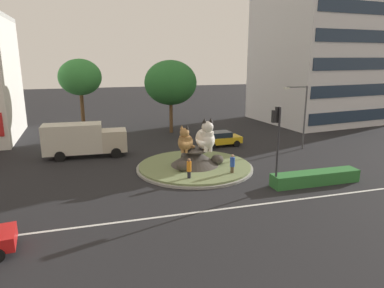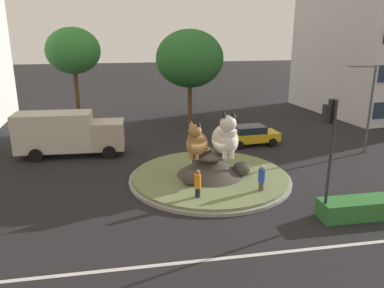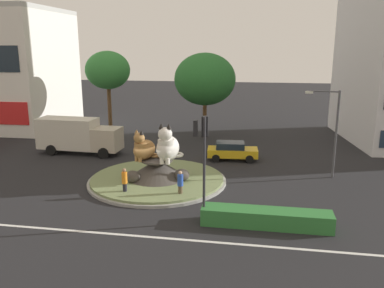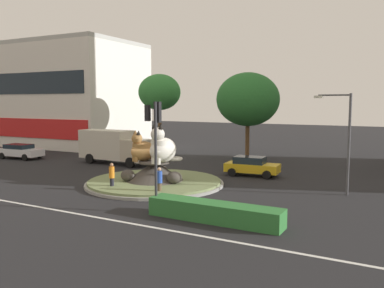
% 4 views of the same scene
% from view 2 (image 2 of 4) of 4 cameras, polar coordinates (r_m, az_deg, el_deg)
% --- Properties ---
extents(ground_plane, '(160.00, 160.00, 0.00)m').
position_cam_2_polar(ground_plane, '(22.70, 2.65, -5.30)').
color(ground_plane, black).
extents(lane_centreline, '(112.00, 0.20, 0.01)m').
position_cam_2_polar(lane_centreline, '(15.92, 9.27, -15.91)').
color(lane_centreline, silver).
rests_on(lane_centreline, ground).
extents(roundabout_island, '(9.42, 9.42, 1.62)m').
position_cam_2_polar(roundabout_island, '(22.51, 2.69, -4.10)').
color(roundabout_island, gray).
rests_on(roundabout_island, ground).
extents(cat_statue_tabby, '(1.91, 2.15, 2.13)m').
position_cam_2_polar(cat_statue_tabby, '(21.52, 0.68, 0.21)').
color(cat_statue_tabby, '#9E703D').
rests_on(cat_statue_tabby, roundabout_island).
extents(cat_statue_white, '(1.75, 2.68, 2.65)m').
position_cam_2_polar(cat_statue_white, '(21.79, 5.00, 0.88)').
color(cat_statue_white, silver).
rests_on(cat_statue_white, roundabout_island).
extents(traffic_light_mast, '(0.71, 0.56, 5.65)m').
position_cam_2_polar(traffic_light_mast, '(17.67, 19.77, 1.27)').
color(traffic_light_mast, '#2D2D33').
rests_on(traffic_light_mast, ground).
extents(broadleaf_tree_behind_island, '(6.05, 6.05, 8.47)m').
position_cam_2_polar(broadleaf_tree_behind_island, '(35.20, -0.34, 12.52)').
color(broadleaf_tree_behind_island, brown).
rests_on(broadleaf_tree_behind_island, ground).
extents(second_tree_near_tower, '(4.53, 4.53, 8.63)m').
position_cam_2_polar(second_tree_near_tower, '(34.61, -17.20, 13.00)').
color(second_tree_near_tower, brown).
rests_on(second_tree_near_tower, ground).
extents(streetlight_arm, '(2.28, 0.58, 6.16)m').
position_cam_2_polar(streetlight_arm, '(29.16, 24.46, 5.69)').
color(streetlight_arm, '#4C4C51').
rests_on(streetlight_arm, ground).
extents(pedestrian_blue_shirt, '(0.36, 0.36, 1.75)m').
position_cam_2_polar(pedestrian_blue_shirt, '(20.56, 10.25, -5.22)').
color(pedestrian_blue_shirt, brown).
rests_on(pedestrian_blue_shirt, ground).
extents(pedestrian_orange_shirt, '(0.34, 0.34, 1.80)m').
position_cam_2_polar(pedestrian_orange_shirt, '(19.44, 0.85, -6.15)').
color(pedestrian_orange_shirt, black).
rests_on(pedestrian_orange_shirt, ground).
extents(hatchback_near_shophouse, '(4.17, 2.20, 1.49)m').
position_cam_2_polar(hatchback_near_shophouse, '(29.46, 8.74, 1.36)').
color(hatchback_near_shophouse, gold).
rests_on(hatchback_near_shophouse, ground).
extents(delivery_box_truck, '(7.31, 2.64, 3.06)m').
position_cam_2_polar(delivery_box_truck, '(27.74, -17.98, 1.58)').
color(delivery_box_truck, '#B7AD99').
rests_on(delivery_box_truck, ground).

